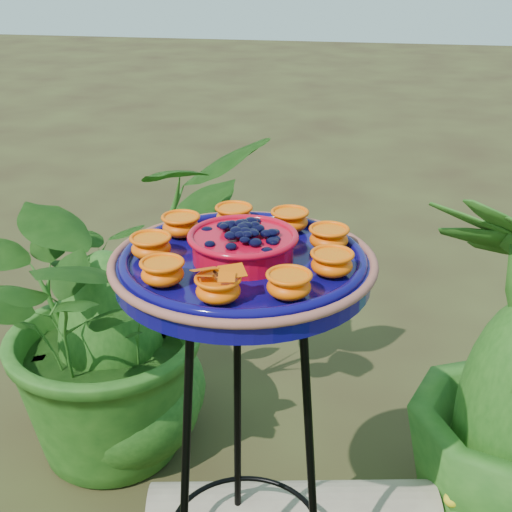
% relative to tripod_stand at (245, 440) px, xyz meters
% --- Properties ---
extents(tripod_stand, '(0.38, 0.38, 0.84)m').
position_rel_tripod_stand_xyz_m(tripod_stand, '(0.00, 0.00, 0.00)').
color(tripod_stand, black).
rests_on(tripod_stand, ground).
extents(feeder_dish, '(0.53, 0.53, 0.10)m').
position_rel_tripod_stand_xyz_m(feeder_dish, '(-0.00, -0.00, 0.37)').
color(feeder_dish, '#0A0650').
rests_on(feeder_dish, tripod_stand).
extents(shrub_back_left, '(1.01, 1.06, 0.91)m').
position_rel_tripod_stand_xyz_m(shrub_back_left, '(-0.49, 0.57, -0.05)').
color(shrub_back_left, '#1C4B14').
rests_on(shrub_back_left, ground).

